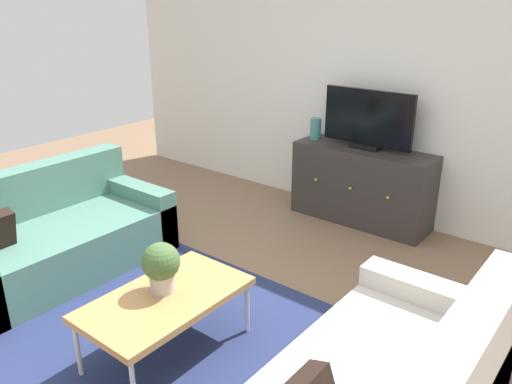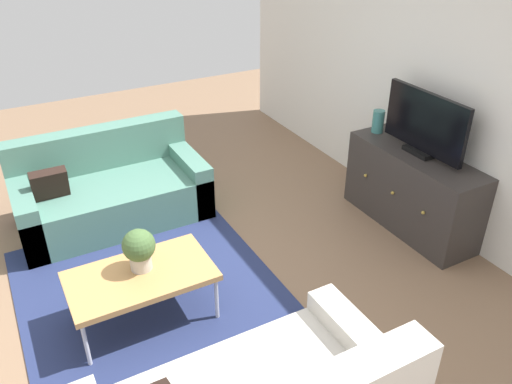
% 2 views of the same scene
% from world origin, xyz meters
% --- Properties ---
extents(ground_plane, '(10.00, 10.00, 0.00)m').
position_xyz_m(ground_plane, '(0.00, 0.00, 0.00)').
color(ground_plane, '#84664C').
extents(wall_back, '(6.40, 0.12, 2.70)m').
position_xyz_m(wall_back, '(0.00, 2.55, 1.35)').
color(wall_back, silver).
rests_on(wall_back, ground_plane).
extents(area_rug, '(2.50, 1.90, 0.01)m').
position_xyz_m(area_rug, '(0.00, -0.15, 0.01)').
color(area_rug, navy).
rests_on(area_rug, ground_plane).
extents(couch_left_side, '(0.89, 1.69, 0.80)m').
position_xyz_m(couch_left_side, '(-1.44, -0.10, 0.27)').
color(couch_left_side, '#4C7A6B').
rests_on(couch_left_side, ground_plane).
extents(coffee_table, '(0.58, 1.00, 0.41)m').
position_xyz_m(coffee_table, '(0.08, -0.27, 0.38)').
color(coffee_table, '#B7844C').
rests_on(coffee_table, ground_plane).
extents(potted_plant, '(0.23, 0.23, 0.31)m').
position_xyz_m(potted_plant, '(0.02, -0.24, 0.58)').
color(potted_plant, '#B7B2A8').
rests_on(potted_plant, coffee_table).
extents(tv_console, '(1.33, 0.47, 0.73)m').
position_xyz_m(tv_console, '(0.04, 2.27, 0.37)').
color(tv_console, '#332D2B').
rests_on(tv_console, ground_plane).
extents(flat_screen_tv, '(0.88, 0.16, 0.55)m').
position_xyz_m(flat_screen_tv, '(0.04, 2.29, 1.00)').
color(flat_screen_tv, black).
rests_on(flat_screen_tv, tv_console).
extents(glass_vase, '(0.11, 0.11, 0.21)m').
position_xyz_m(glass_vase, '(-0.51, 2.27, 0.84)').
color(glass_vase, teal).
rests_on(glass_vase, tv_console).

